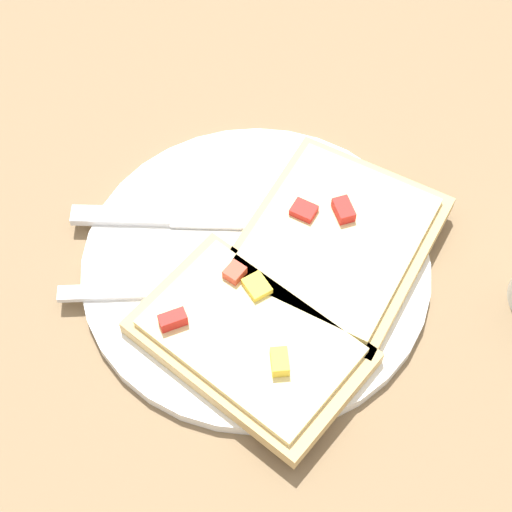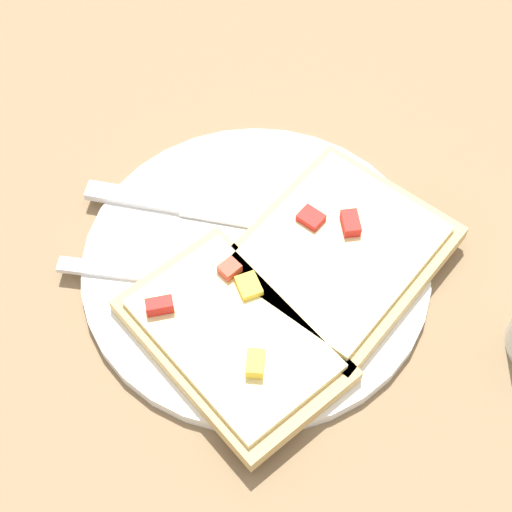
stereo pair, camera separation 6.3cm
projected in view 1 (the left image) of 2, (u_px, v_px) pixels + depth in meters
ground_plane at (256, 270)px, 0.69m from camera, size 4.00×4.00×0.00m
plate at (256, 267)px, 0.69m from camera, size 0.28×0.28×0.01m
fork at (223, 288)px, 0.67m from camera, size 0.15×0.20×0.01m
knife at (181, 218)px, 0.70m from camera, size 0.13×0.19×0.01m
pizza_slice_main at (335, 242)px, 0.68m from camera, size 0.18×0.15×0.03m
pizza_slice_corner at (250, 340)px, 0.63m from camera, size 0.12×0.18×0.03m
crumb_scatter at (292, 252)px, 0.68m from camera, size 0.10×0.12×0.01m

